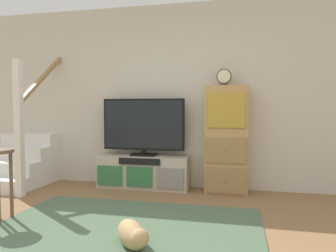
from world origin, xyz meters
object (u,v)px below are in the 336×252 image
at_px(media_console, 143,172).
at_px(desk_clock, 224,77).
at_px(side_cabinet, 226,140).
at_px(television, 143,126).
at_px(dog, 133,235).

distance_m(media_console, desk_clock, 1.78).
bearing_deg(desk_clock, media_console, 179.76).
relative_size(media_console, side_cabinet, 0.91).
height_order(side_cabinet, desk_clock, desk_clock).
relative_size(television, side_cabinet, 0.83).
distance_m(television, dog, 2.19).
bearing_deg(side_cabinet, desk_clock, -159.38).
bearing_deg(dog, side_cabinet, 70.53).
xyz_separation_m(media_console, dog, (0.50, -1.95, -0.12)).
bearing_deg(media_console, desk_clock, -0.24).
bearing_deg(desk_clock, television, 178.59).
relative_size(desk_clock, dog, 0.48).
distance_m(media_console, television, 0.68).
height_order(media_console, desk_clock, desk_clock).
bearing_deg(television, side_cabinet, -0.65).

